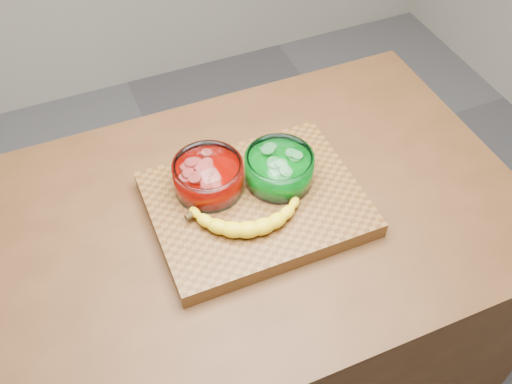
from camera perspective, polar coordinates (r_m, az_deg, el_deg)
name	(u,v)px	position (r m, az deg, el deg)	size (l,w,h in m)	color
ground	(256,378)	(2.04, 0.00, -18.10)	(3.50, 3.50, 0.00)	#5B5A5F
counter	(256,312)	(1.63, 0.00, -11.88)	(1.20, 0.80, 0.90)	#513018
cutting_board	(256,204)	(1.25, 0.00, -1.21)	(0.45, 0.35, 0.04)	brown
bowl_red	(208,177)	(1.23, -4.78, 1.55)	(0.15, 0.15, 0.07)	white
bowl_green	(279,169)	(1.24, 2.32, 2.35)	(0.15, 0.15, 0.07)	white
banana	(248,213)	(1.18, -0.82, -2.14)	(0.26, 0.15, 0.04)	yellow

